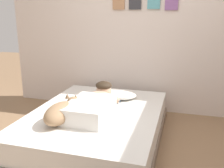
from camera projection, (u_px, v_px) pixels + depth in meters
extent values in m
plane|color=#8C6B4C|center=(114.00, 165.00, 2.48)|extent=(12.30, 12.30, 0.00)
cube|color=silver|center=(144.00, 25.00, 3.63)|extent=(4.15, 0.10, 2.50)
cube|color=tan|center=(119.00, 3.00, 3.59)|extent=(0.17, 0.02, 0.17)
cube|color=#333338|center=(135.00, 3.00, 3.53)|extent=(0.17, 0.02, 0.17)
cube|color=#59A5B2|center=(154.00, 2.00, 3.46)|extent=(0.17, 0.02, 0.17)
cube|color=#8C5999|center=(172.00, 3.00, 3.40)|extent=(0.17, 0.02, 0.17)
cube|color=#726051|center=(97.00, 134.00, 2.99)|extent=(1.45, 1.93, 0.11)
cube|color=white|center=(97.00, 121.00, 2.94)|extent=(1.41, 1.87, 0.23)
ellipsoid|color=white|center=(117.00, 94.00, 3.33)|extent=(0.52, 0.32, 0.11)
cube|color=white|center=(90.00, 109.00, 2.71)|extent=(0.42, 0.64, 0.18)
ellipsoid|color=#D8AD8E|center=(100.00, 98.00, 3.02)|extent=(0.32, 0.20, 0.16)
sphere|color=#D8AD8E|center=(104.00, 91.00, 3.15)|extent=(0.19, 0.19, 0.19)
ellipsoid|color=#332619|center=(104.00, 85.00, 3.14)|extent=(0.20, 0.20, 0.10)
cylinder|color=#D8AD8E|center=(96.00, 96.00, 3.18)|extent=(0.23, 0.07, 0.14)
cylinder|color=#D8AD8E|center=(111.00, 97.00, 3.13)|extent=(0.23, 0.07, 0.14)
ellipsoid|color=#9E7A56|center=(60.00, 113.00, 2.58)|extent=(0.26, 0.48, 0.20)
sphere|color=#9E7A56|center=(73.00, 103.00, 2.81)|extent=(0.15, 0.15, 0.15)
cone|color=#7E6145|center=(67.00, 96.00, 2.83)|extent=(0.05, 0.05, 0.05)
cone|color=#7E6145|center=(76.00, 97.00, 2.80)|extent=(0.05, 0.05, 0.05)
cylinder|color=teal|center=(114.00, 100.00, 3.15)|extent=(0.09, 0.09, 0.07)
torus|color=teal|center=(119.00, 101.00, 3.13)|extent=(0.05, 0.01, 0.05)
cube|color=black|center=(90.00, 123.00, 2.57)|extent=(0.07, 0.14, 0.01)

